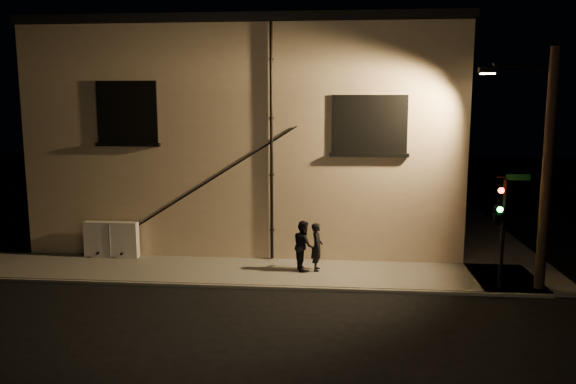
# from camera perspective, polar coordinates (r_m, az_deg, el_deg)

# --- Properties ---
(ground) EXTENTS (90.00, 90.00, 0.00)m
(ground) POSITION_cam_1_polar(r_m,az_deg,el_deg) (17.62, 3.13, -9.92)
(ground) COLOR black
(sidewalk) EXTENTS (21.00, 16.00, 0.12)m
(sidewalk) POSITION_cam_1_polar(r_m,az_deg,el_deg) (21.80, 6.79, -6.09)
(sidewalk) COLOR slate
(sidewalk) RESTS_ON ground
(building) EXTENTS (16.20, 12.23, 8.80)m
(building) POSITION_cam_1_polar(r_m,az_deg,el_deg) (25.93, -2.72, 6.10)
(building) COLOR beige
(building) RESTS_ON ground
(utility_cabinet) EXTENTS (1.99, 0.34, 1.31)m
(utility_cabinet) POSITION_cam_1_polar(r_m,az_deg,el_deg) (21.62, -17.49, -4.62)
(utility_cabinet) COLOR white
(utility_cabinet) RESTS_ON sidewalk
(pedestrian_a) EXTENTS (0.41, 0.60, 1.63)m
(pedestrian_a) POSITION_cam_1_polar(r_m,az_deg,el_deg) (18.98, 2.95, -5.59)
(pedestrian_a) COLOR black
(pedestrian_a) RESTS_ON sidewalk
(pedestrian_b) EXTENTS (0.85, 0.97, 1.69)m
(pedestrian_b) POSITION_cam_1_polar(r_m,az_deg,el_deg) (19.03, 1.58, -5.44)
(pedestrian_b) COLOR black
(pedestrian_b) RESTS_ON sidewalk
(traffic_signal) EXTENTS (1.31, 2.08, 3.52)m
(traffic_signal) POSITION_cam_1_polar(r_m,az_deg,el_deg) (17.79, 20.55, -2.00)
(traffic_signal) COLOR black
(traffic_signal) RESTS_ON sidewalk
(streetlamp_pole) EXTENTS (2.03, 1.39, 7.34)m
(streetlamp_pole) POSITION_cam_1_polar(r_m,az_deg,el_deg) (18.35, 24.55, 2.48)
(streetlamp_pole) COLOR black
(streetlamp_pole) RESTS_ON ground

